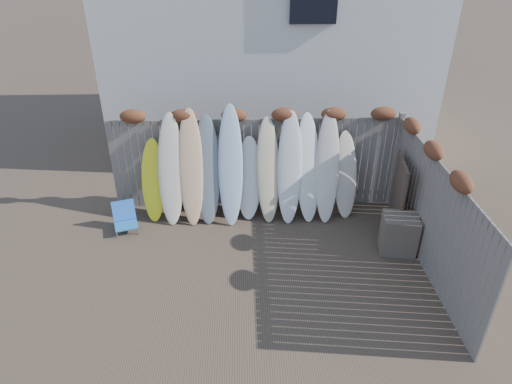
{
  "coord_description": "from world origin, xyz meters",
  "views": [
    {
      "loc": [
        -0.24,
        -6.25,
        5.32
      ],
      "look_at": [
        0.0,
        1.2,
        1.0
      ],
      "focal_mm": 32.0,
      "sensor_mm": 36.0,
      "label": 1
    }
  ],
  "objects_px": {
    "lattice_panel": "(398,196)",
    "surfboard_0": "(153,181)",
    "wooden_crate": "(399,234)",
    "beach_chair": "(125,218)"
  },
  "relations": [
    {
      "from": "wooden_crate",
      "to": "beach_chair",
      "type": "bearing_deg",
      "value": 170.64
    },
    {
      "from": "lattice_panel",
      "to": "surfboard_0",
      "type": "height_order",
      "value": "surfboard_0"
    },
    {
      "from": "beach_chair",
      "to": "lattice_panel",
      "type": "xyz_separation_m",
      "value": [
        5.43,
        -0.15,
        0.49
      ]
    },
    {
      "from": "wooden_crate",
      "to": "surfboard_0",
      "type": "distance_m",
      "value": 4.95
    },
    {
      "from": "wooden_crate",
      "to": "lattice_panel",
      "type": "height_order",
      "value": "lattice_panel"
    },
    {
      "from": "wooden_crate",
      "to": "lattice_panel",
      "type": "relative_size",
      "value": 0.49
    },
    {
      "from": "wooden_crate",
      "to": "surfboard_0",
      "type": "relative_size",
      "value": 0.43
    },
    {
      "from": "lattice_panel",
      "to": "surfboard_0",
      "type": "bearing_deg",
      "value": -179.31
    },
    {
      "from": "beach_chair",
      "to": "lattice_panel",
      "type": "relative_size",
      "value": 0.39
    },
    {
      "from": "lattice_panel",
      "to": "wooden_crate",
      "type": "bearing_deg",
      "value": -92.4
    }
  ]
}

